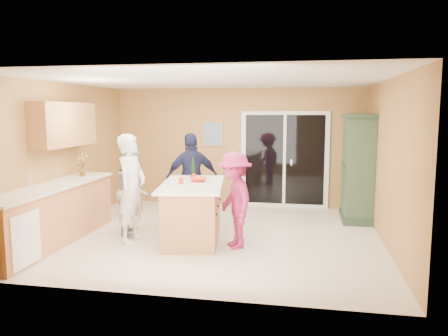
% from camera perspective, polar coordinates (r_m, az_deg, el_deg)
% --- Properties ---
extents(floor, '(5.50, 5.50, 0.00)m').
position_cam_1_polar(floor, '(7.51, -1.28, -8.81)').
color(floor, silver).
rests_on(floor, ground).
extents(ceiling, '(5.50, 5.00, 0.10)m').
position_cam_1_polar(ceiling, '(7.22, -1.34, 11.41)').
color(ceiling, silver).
rests_on(ceiling, wall_back).
extents(wall_back, '(5.50, 0.10, 2.60)m').
position_cam_1_polar(wall_back, '(9.70, 1.72, 2.71)').
color(wall_back, tan).
rests_on(wall_back, ground).
extents(wall_front, '(5.50, 0.10, 2.60)m').
position_cam_1_polar(wall_front, '(4.85, -7.38, -2.11)').
color(wall_front, tan).
rests_on(wall_front, ground).
extents(wall_left, '(0.10, 5.00, 2.60)m').
position_cam_1_polar(wall_left, '(8.26, -20.33, 1.42)').
color(wall_left, tan).
rests_on(wall_left, ground).
extents(wall_right, '(0.10, 5.00, 2.60)m').
position_cam_1_polar(wall_right, '(7.21, 20.61, 0.59)').
color(wall_right, tan).
rests_on(wall_right, ground).
extents(left_cabinet_run, '(0.65, 3.05, 1.24)m').
position_cam_1_polar(left_cabinet_run, '(7.36, -22.19, -5.98)').
color(left_cabinet_run, '#C77B4D').
rests_on(left_cabinet_run, floor).
extents(upper_cabinets, '(0.35, 1.60, 0.75)m').
position_cam_1_polar(upper_cabinets, '(7.97, -20.17, 5.37)').
color(upper_cabinets, '#C77B4D').
rests_on(upper_cabinets, wall_left).
extents(sliding_door, '(1.90, 0.07, 2.10)m').
position_cam_1_polar(sliding_door, '(9.58, 7.90, 1.08)').
color(sliding_door, silver).
rests_on(sliding_door, floor).
extents(framed_picture, '(0.46, 0.04, 0.56)m').
position_cam_1_polar(framed_picture, '(9.76, -1.49, 4.50)').
color(framed_picture, '#AA7D55').
rests_on(framed_picture, wall_back).
extents(kitchen_island, '(1.22, 1.91, 0.94)m').
position_cam_1_polar(kitchen_island, '(7.19, -4.12, -5.93)').
color(kitchen_island, '#C77B4D').
rests_on(kitchen_island, floor).
extents(green_hutch, '(0.59, 1.12, 2.05)m').
position_cam_1_polar(green_hutch, '(8.76, 17.07, -0.11)').
color(green_hutch, '#243A28').
rests_on(green_hutch, floor).
extents(woman_white, '(0.48, 0.68, 1.74)m').
position_cam_1_polar(woman_white, '(7.11, -11.97, -2.68)').
color(woman_white, silver).
rests_on(woman_white, floor).
extents(woman_grey, '(0.74, 0.85, 1.48)m').
position_cam_1_polar(woman_grey, '(7.68, -11.85, -2.92)').
color(woman_grey, '#A9AAAC').
rests_on(woman_grey, floor).
extents(woman_navy, '(1.08, 0.81, 1.70)m').
position_cam_1_polar(woman_navy, '(8.15, -4.18, -1.40)').
color(woman_navy, '#171934').
rests_on(woman_navy, floor).
extents(woman_magenta, '(0.93, 1.11, 1.49)m').
position_cam_1_polar(woman_magenta, '(6.71, 1.39, -4.23)').
color(woman_magenta, '#9A214D').
rests_on(woman_magenta, floor).
extents(serving_bowl, '(0.33, 0.33, 0.07)m').
position_cam_1_polar(serving_bowl, '(7.25, -3.36, -1.51)').
color(serving_bowl, '#B32A13').
rests_on(serving_bowl, kitchen_island).
extents(tulip_vase, '(0.27, 0.23, 0.45)m').
position_cam_1_polar(tulip_vase, '(8.22, -18.09, 0.53)').
color(tulip_vase, '#B22F11').
rests_on(tulip_vase, left_cabinet_run).
extents(tumbler_near, '(0.08, 0.08, 0.10)m').
position_cam_1_polar(tumbler_near, '(7.03, -5.63, -1.67)').
color(tumbler_near, '#B32A13').
rests_on(tumbler_near, kitchen_island).
extents(tumbler_far, '(0.08, 0.08, 0.10)m').
position_cam_1_polar(tumbler_far, '(7.44, -3.91, -1.15)').
color(tumbler_far, '#B32A13').
rests_on(tumbler_far, kitchen_island).
extents(wine_bottle, '(0.09, 0.09, 0.38)m').
position_cam_1_polar(wine_bottle, '(7.57, -4.01, -0.28)').
color(wine_bottle, black).
rests_on(wine_bottle, kitchen_island).
extents(white_plate, '(0.27, 0.27, 0.02)m').
position_cam_1_polar(white_plate, '(6.56, -6.93, -2.72)').
color(white_plate, white).
rests_on(white_plate, kitchen_island).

